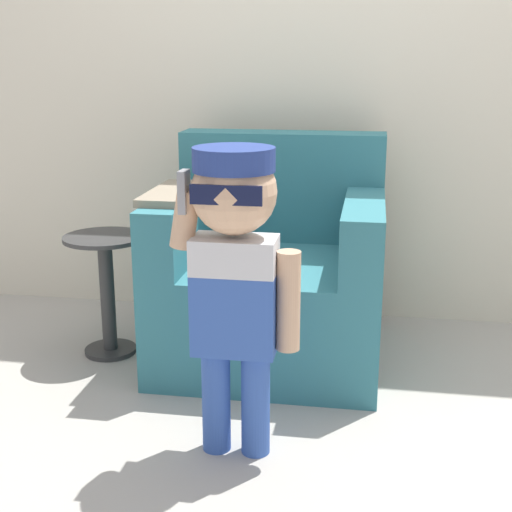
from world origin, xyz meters
TOP-DOWN VIEW (x-y plane):
  - ground_plane at (0.00, 0.00)m, footprint 10.00×10.00m
  - wall_back at (0.00, 0.68)m, footprint 10.00×0.05m
  - armchair at (-0.13, 0.12)m, footprint 0.95×0.89m
  - person_child at (-0.13, -0.73)m, footprint 0.42×0.31m
  - side_table at (-0.84, -0.01)m, footprint 0.35×0.35m

SIDE VIEW (x-z plane):
  - ground_plane at x=0.00m, z-range 0.00..0.00m
  - side_table at x=-0.84m, z-range 0.05..0.59m
  - armchair at x=-0.13m, z-range -0.12..0.83m
  - person_child at x=-0.13m, z-range 0.17..1.19m
  - wall_back at x=0.00m, z-range 0.00..2.60m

